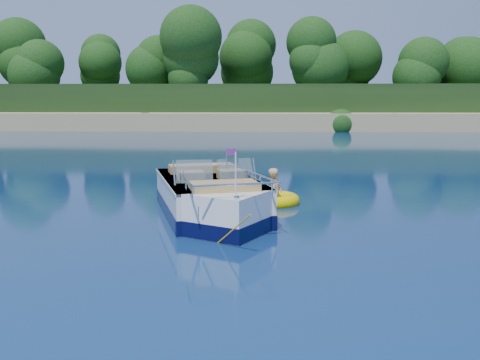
% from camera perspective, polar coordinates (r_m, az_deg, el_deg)
% --- Properties ---
extents(ground, '(160.00, 160.00, 0.00)m').
position_cam_1_polar(ground, '(10.82, -10.70, -6.65)').
color(ground, '#091440').
rests_on(ground, ground).
extents(shoreline, '(170.00, 59.00, 6.00)m').
position_cam_1_polar(shoreline, '(74.01, -0.08, 7.41)').
color(shoreline, tan).
rests_on(shoreline, ground).
extents(treeline, '(150.00, 7.12, 8.19)m').
position_cam_1_polar(treeline, '(51.31, -0.84, 11.86)').
color(treeline, black).
rests_on(treeline, ground).
extents(motorboat, '(3.24, 5.99, 2.05)m').
position_cam_1_polar(motorboat, '(12.80, -2.95, -2.25)').
color(motorboat, white).
rests_on(motorboat, ground).
extents(tow_tube, '(1.62, 1.62, 0.36)m').
position_cam_1_polar(tow_tube, '(14.53, 3.70, -2.15)').
color(tow_tube, '#ECCD00').
rests_on(tow_tube, ground).
extents(boy, '(0.52, 0.85, 1.55)m').
position_cam_1_polar(boy, '(14.51, 3.80, -2.54)').
color(boy, tan).
rests_on(boy, ground).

